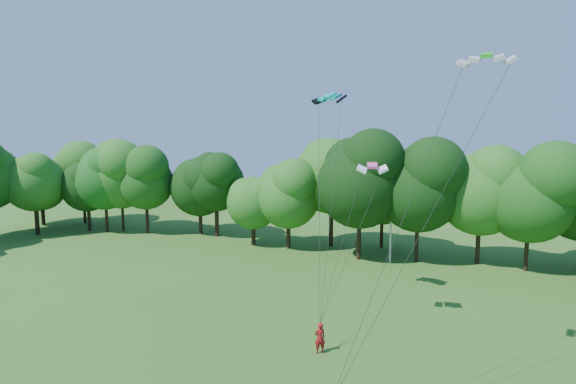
% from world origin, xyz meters
% --- Properties ---
extents(utility_pole, '(1.52, 0.36, 7.68)m').
position_xyz_m(utility_pole, '(4.62, 32.49, 3.96)').
color(utility_pole, silver).
rests_on(utility_pole, ground).
extents(kite_flyer_left, '(0.79, 0.75, 1.82)m').
position_xyz_m(kite_flyer_left, '(3.77, 11.43, 0.91)').
color(kite_flyer_left, maroon).
rests_on(kite_flyer_left, ground).
extents(kite_teal, '(2.62, 1.78, 0.53)m').
position_xyz_m(kite_teal, '(2.17, 18.63, 15.45)').
color(kite_teal, '#05ACA0').
rests_on(kite_teal, ground).
extents(kite_green, '(2.52, 1.27, 0.43)m').
position_xyz_m(kite_green, '(11.89, 10.26, 16.17)').
color(kite_green, green).
rests_on(kite_green, ground).
extents(kite_pink, '(2.09, 1.33, 0.38)m').
position_xyz_m(kite_pink, '(5.76, 15.88, 10.74)').
color(kite_pink, '#F744A0').
rests_on(kite_pink, ground).
extents(tree_back_west, '(8.43, 8.43, 12.27)m').
position_xyz_m(tree_back_west, '(-33.12, 33.93, 7.66)').
color(tree_back_west, black).
rests_on(tree_back_west, ground).
extents(tree_back_center, '(9.62, 9.62, 14.00)m').
position_xyz_m(tree_back_center, '(1.39, 32.56, 8.74)').
color(tree_back_center, black).
rests_on(tree_back_center, ground).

